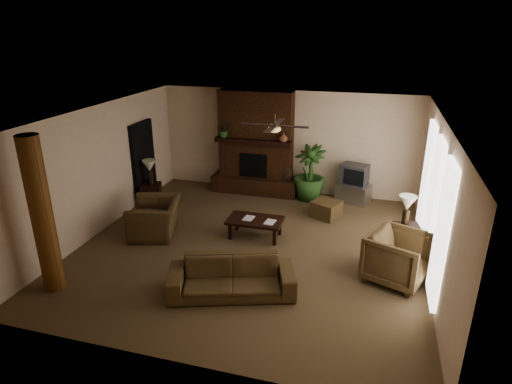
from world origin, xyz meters
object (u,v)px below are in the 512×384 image
(side_table_left, at_px, (151,194))
(side_table_right, at_px, (406,238))
(floor_vase, at_px, (287,180))
(floor_plant, at_px, (309,184))
(armchair_right, at_px, (398,255))
(coffee_table, at_px, (255,222))
(lamp_right, at_px, (407,205))
(lamp_left, at_px, (149,167))
(armchair_left, at_px, (155,212))
(tv_stand, at_px, (353,193))
(sofa, at_px, (232,271))
(ottoman, at_px, (326,209))
(log_column, at_px, (42,216))

(side_table_left, height_order, side_table_right, same)
(floor_vase, bearing_deg, floor_plant, -11.54)
(armchair_right, bearing_deg, floor_vase, 59.14)
(coffee_table, relative_size, lamp_right, 1.85)
(coffee_table, height_order, lamp_left, lamp_left)
(armchair_left, relative_size, lamp_right, 1.84)
(tv_stand, relative_size, side_table_left, 1.55)
(tv_stand, distance_m, side_table_right, 2.70)
(armchair_right, bearing_deg, sofa, 134.68)
(sofa, bearing_deg, lamp_right, 21.77)
(tv_stand, distance_m, lamp_right, 2.76)
(floor_vase, distance_m, side_table_right, 3.88)
(floor_plant, bearing_deg, side_table_left, -159.17)
(tv_stand, distance_m, side_table_left, 5.30)
(side_table_left, xyz_separation_m, lamp_left, (0.00, 0.03, 0.73))
(armchair_left, height_order, side_table_left, armchair_left)
(ottoman, relative_size, side_table_left, 1.09)
(sofa, height_order, armchair_left, armchair_left)
(tv_stand, bearing_deg, sofa, -89.19)
(sofa, distance_m, armchair_right, 3.02)
(floor_plant, xyz_separation_m, side_table_left, (-3.88, -1.48, -0.14))
(sofa, distance_m, ottoman, 3.87)
(floor_vase, height_order, side_table_left, floor_vase)
(side_table_right, bearing_deg, lamp_left, 172.51)
(sofa, distance_m, armchair_left, 2.93)
(floor_plant, relative_size, side_table_right, 2.69)
(side_table_right, bearing_deg, side_table_left, 172.74)
(side_table_left, height_order, lamp_left, lamp_left)
(armchair_left, height_order, floor_vase, armchair_left)
(sofa, relative_size, ottoman, 3.64)
(tv_stand, bearing_deg, side_table_right, -42.22)
(armchair_left, distance_m, side_table_right, 5.41)
(armchair_left, bearing_deg, side_table_right, 81.14)
(lamp_right, bearing_deg, coffee_table, -174.63)
(armchair_left, bearing_deg, lamp_left, -165.49)
(coffee_table, relative_size, side_table_right, 2.18)
(side_table_left, xyz_separation_m, side_table_right, (6.28, -0.80, 0.00))
(lamp_left, bearing_deg, log_column, -87.12)
(coffee_table, bearing_deg, floor_plant, 73.12)
(armchair_left, distance_m, ottoman, 4.07)
(sofa, relative_size, lamp_right, 3.36)
(ottoman, distance_m, lamp_right, 2.27)
(coffee_table, bearing_deg, armchair_right, -18.24)
(log_column, height_order, coffee_table, log_column)
(log_column, distance_m, floor_plant, 6.63)
(tv_stand, bearing_deg, lamp_right, -43.14)
(log_column, distance_m, tv_stand, 7.46)
(tv_stand, height_order, floor_plant, floor_plant)
(lamp_left, height_order, side_table_right, lamp_left)
(side_table_left, xyz_separation_m, lamp_right, (6.22, -0.78, 0.73))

